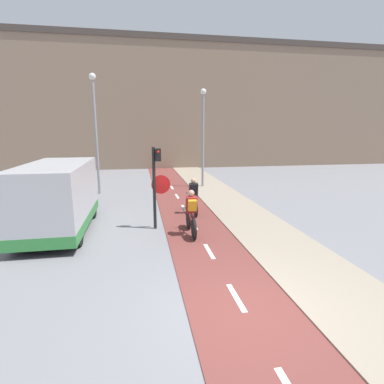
{
  "coord_description": "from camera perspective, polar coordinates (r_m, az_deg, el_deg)",
  "views": [
    {
      "loc": [
        -1.93,
        -5.01,
        3.52
      ],
      "look_at": [
        0.0,
        5.9,
        1.2
      ],
      "focal_mm": 28.0,
      "sensor_mm": 36.0,
      "label": 1
    }
  ],
  "objects": [
    {
      "name": "ground_plane",
      "position": [
        6.42,
        9.91,
        -21.6
      ],
      "size": [
        120.0,
        120.0,
        0.0
      ],
      "primitive_type": "plane",
      "color": "gray"
    },
    {
      "name": "bike_lane",
      "position": [
        6.42,
        9.88,
        -21.48
      ],
      "size": [
        2.23,
        60.0,
        0.02
      ],
      "color": "brown",
      "rests_on": "ground_plane"
    },
    {
      "name": "sidewalk_strip",
      "position": [
        7.44,
        27.83,
        -17.65
      ],
      "size": [
        2.4,
        60.0,
        0.05
      ],
      "color": "gray",
      "rests_on": "ground_plane"
    },
    {
      "name": "building_row_background",
      "position": [
        30.13,
        -6.59,
        16.05
      ],
      "size": [
        60.0,
        5.2,
        11.55
      ],
      "color": "#89705B",
      "rests_on": "ground_plane"
    },
    {
      "name": "traffic_light_pole",
      "position": [
        10.59,
        -6.77,
        2.54
      ],
      "size": [
        0.67,
        0.25,
        2.93
      ],
      "color": "black",
      "rests_on": "ground_plane"
    },
    {
      "name": "street_lamp_far",
      "position": [
        17.19,
        -17.96,
        12.66
      ],
      "size": [
        0.36,
        0.36,
        6.39
      ],
      "color": "gray",
      "rests_on": "ground_plane"
    },
    {
      "name": "street_lamp_sidewalk",
      "position": [
        18.42,
        2.11,
        12.26
      ],
      "size": [
        0.36,
        0.36,
        5.88
      ],
      "color": "gray",
      "rests_on": "ground_plane"
    },
    {
      "name": "cyclist_near",
      "position": [
        10.12,
        -0.15,
        -4.19
      ],
      "size": [
        0.46,
        1.8,
        1.55
      ],
      "color": "black",
      "rests_on": "ground_plane"
    },
    {
      "name": "cyclist_far",
      "position": [
        12.66,
        0.24,
        -1.15
      ],
      "size": [
        0.46,
        1.77,
        1.53
      ],
      "color": "black",
      "rests_on": "ground_plane"
    },
    {
      "name": "van",
      "position": [
        11.32,
        -24.12,
        -1.18
      ],
      "size": [
        1.98,
        4.78,
        2.38
      ],
      "color": "#B7B7BC",
      "rests_on": "ground_plane"
    }
  ]
}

